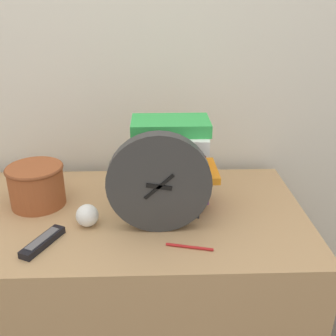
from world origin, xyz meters
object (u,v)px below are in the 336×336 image
at_px(pen, 190,247).
at_px(book_stack, 175,163).
at_px(desk_clock, 159,183).
at_px(tv_remote, 43,242).
at_px(crumpled_paper_ball, 87,215).
at_px(basket, 36,184).

bearing_deg(pen, book_stack, 96.80).
bearing_deg(desk_clock, tv_remote, -167.28).
bearing_deg(pen, crumpled_paper_ball, 156.88).
relative_size(book_stack, pen, 2.24).
xyz_separation_m(desk_clock, crumpled_paper_ball, (-0.22, 0.03, -0.12)).
relative_size(book_stack, crumpled_paper_ball, 4.28).
relative_size(tv_remote, crumpled_paper_ball, 2.26).
xyz_separation_m(basket, crumpled_paper_ball, (0.18, -0.14, -0.04)).
bearing_deg(crumpled_paper_ball, desk_clock, -6.73).
height_order(desk_clock, basket, desk_clock).
distance_m(desk_clock, crumpled_paper_ball, 0.25).
xyz_separation_m(tv_remote, crumpled_paper_ball, (0.11, 0.10, 0.02)).
bearing_deg(crumpled_paper_ball, pen, -23.12).
bearing_deg(crumpled_paper_ball, basket, 143.11).
bearing_deg(pen, tv_remote, 176.05).
xyz_separation_m(book_stack, tv_remote, (-0.38, -0.22, -0.14)).
relative_size(tv_remote, pen, 1.18).
distance_m(book_stack, basket, 0.46).
bearing_deg(tv_remote, basket, 107.20).
height_order(tv_remote, crumpled_paper_ball, crumpled_paper_ball).
height_order(desk_clock, crumpled_paper_ball, desk_clock).
bearing_deg(basket, book_stack, -2.05).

